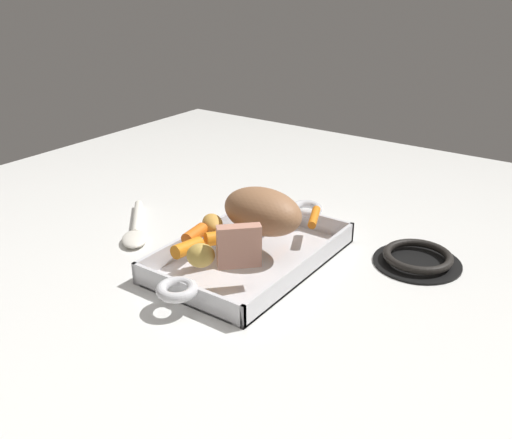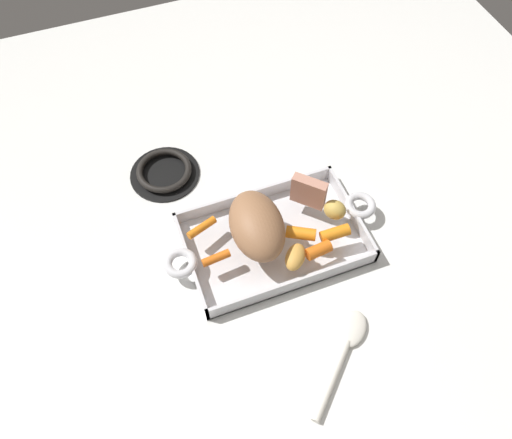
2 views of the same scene
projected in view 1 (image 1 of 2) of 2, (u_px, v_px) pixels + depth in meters
name	position (u px, v px, depth m)	size (l,w,h in m)	color
ground_plane	(251.00, 261.00, 1.00)	(1.69, 1.69, 0.00)	white
roasting_dish	(251.00, 255.00, 0.99)	(0.44, 0.23, 0.04)	silver
pork_roast	(263.00, 212.00, 0.99)	(0.15, 0.10, 0.08)	#996845
roast_slice_thick	(239.00, 246.00, 0.88)	(0.02, 0.07, 0.07)	tan
baby_carrot_southeast	(314.00, 217.00, 1.05)	(0.02, 0.02, 0.06)	orange
baby_carrot_short	(279.00, 209.00, 1.08)	(0.02, 0.02, 0.05)	orange
baby_carrot_center_right	(188.00, 248.00, 0.92)	(0.02, 0.02, 0.06)	orange
baby_carrot_long	(222.00, 238.00, 0.96)	(0.02, 0.02, 0.06)	orange
baby_carrot_southwest	(195.00, 234.00, 0.97)	(0.02, 0.02, 0.05)	orange
potato_whole	(201.00, 255.00, 0.88)	(0.04, 0.04, 0.04)	gold
potato_golden_large	(213.00, 223.00, 1.00)	(0.06, 0.04, 0.03)	gold
stove_burner_rear	(417.00, 259.00, 0.99)	(0.15, 0.15, 0.02)	black
serving_spoon	(136.00, 230.00, 1.10)	(0.18, 0.17, 0.02)	white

